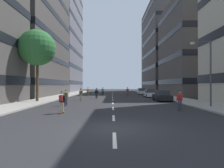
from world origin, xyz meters
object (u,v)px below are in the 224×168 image
parked_car_near (161,96)px  streetlamp_right (206,66)px  skater_1 (127,91)px  skater_7 (80,93)px  parked_car_mid (149,93)px  skater_3 (179,99)px  skater_2 (87,91)px  skater_5 (102,91)px  skater_0 (61,101)px  skater_6 (96,92)px  parked_car_far (141,92)px  street_tree_near (37,48)px  skater_4 (65,96)px

parked_car_near → streetlamp_right: size_ratio=0.68×
skater_1 → skater_7: 14.19m
streetlamp_right → skater_7: size_ratio=3.65×
streetlamp_right → skater_1: streetlamp_right is taller
streetlamp_right → skater_1: 21.90m
parked_car_mid → skater_3: (-1.01, -17.80, 0.32)m
skater_2 → skater_5: 3.27m
skater_0 → skater_6: 16.26m
parked_car_mid → skater_2: 12.39m
skater_0 → parked_car_near: bearing=45.3°
skater_0 → skater_6: size_ratio=1.00×
skater_6 → streetlamp_right: bearing=-46.6°
parked_car_near → parked_car_far: bearing=90.0°
skater_3 → parked_car_near: bearing=84.0°
parked_car_near → skater_0: (-11.05, -11.16, 0.32)m
skater_1 → skater_6: bearing=-126.0°
streetlamp_right → parked_car_mid: bearing=98.5°
parked_car_mid → parked_car_far: (0.00, 9.61, 0.00)m
streetlamp_right → skater_2: streetlamp_right is taller
street_tree_near → skater_2: size_ratio=5.33×
skater_6 → skater_7: (-1.98, -3.71, 0.00)m
skater_4 → skater_6: 11.13m
streetlamp_right → street_tree_near: bearing=162.1°
parked_car_mid → skater_6: bearing=-161.6°
streetlamp_right → skater_0: bearing=-165.4°
parked_car_far → streetlamp_right: bearing=-84.7°
skater_1 → skater_2: 8.32m
skater_7 → skater_6: bearing=61.9°
parked_car_mid → parked_car_near: bearing=-90.0°
skater_5 → street_tree_near: bearing=-119.0°
skater_2 → skater_5: size_ratio=1.00×
skater_3 → skater_7: size_ratio=1.00×
streetlamp_right → skater_0: streetlamp_right is taller
parked_car_mid → parked_car_far: size_ratio=1.00×
skater_5 → skater_2: bearing=-153.9°
skater_1 → parked_car_mid: bearing=-52.5°
street_tree_near → skater_1: (13.23, 14.52, -6.22)m
parked_car_near → skater_2: 16.64m
parked_car_far → street_tree_near: size_ratio=0.46×
streetlamp_right → skater_1: (-6.14, 20.78, -3.15)m
skater_4 → skater_6: size_ratio=1.00×
skater_2 → skater_4: same height
street_tree_near → skater_6: size_ratio=5.33×
parked_car_near → parked_car_far: (0.00, 17.85, 0.00)m
parked_car_mid → skater_7: (-11.62, -6.92, 0.32)m
street_tree_near → skater_7: (5.37, 2.72, -6.19)m
streetlamp_right → skater_4: bearing=172.8°
parked_car_near → skater_5: 15.84m
streetlamp_right → skater_4: (-14.45, 1.82, -3.12)m
street_tree_near → skater_3: (15.98, -8.16, -6.19)m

